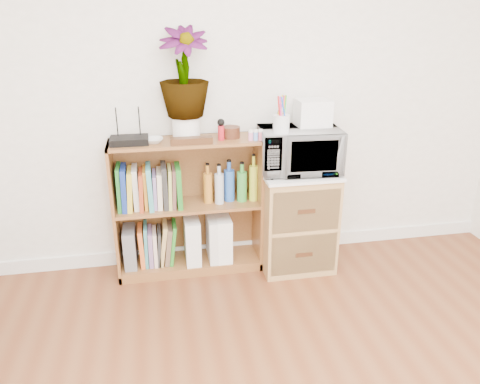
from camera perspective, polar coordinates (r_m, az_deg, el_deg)
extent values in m
cube|color=white|center=(3.59, -0.62, -6.78)|extent=(4.00, 0.02, 0.10)
cube|color=brown|center=(3.24, -6.33, -1.83)|extent=(1.00, 0.30, 0.95)
cube|color=#9E7542|center=(3.35, 6.76, -3.34)|extent=(0.50, 0.45, 0.70)
imported|color=white|center=(3.16, 7.22, 5.10)|extent=(0.55, 0.39, 0.29)
cylinder|color=silver|center=(3.00, 5.04, 8.29)|extent=(0.10, 0.10, 0.11)
cube|color=white|center=(3.20, 8.87, 9.54)|extent=(0.22, 0.18, 0.17)
cube|color=black|center=(3.06, -13.34, 6.15)|extent=(0.24, 0.16, 0.04)
imported|color=silver|center=(3.04, -10.58, 6.19)|extent=(0.13, 0.13, 0.03)
cylinder|color=white|center=(3.08, -6.58, 7.76)|extent=(0.18, 0.18, 0.15)
imported|color=#3A762F|center=(3.02, -6.87, 14.27)|extent=(0.31, 0.31, 0.56)
cube|color=#37200F|center=(2.98, -5.93, 6.24)|extent=(0.26, 0.07, 0.04)
cylinder|color=red|center=(3.05, -2.32, 7.21)|extent=(0.04, 0.04, 0.09)
cylinder|color=#3A1B0F|center=(3.12, -1.15, 7.31)|extent=(0.12, 0.12, 0.07)
cube|color=#D67782|center=(3.05, 1.92, 6.81)|extent=(0.11, 0.04, 0.06)
cube|color=slate|center=(3.36, -13.25, -6.50)|extent=(0.08, 0.22, 0.27)
cube|color=white|center=(3.33, -5.86, -5.70)|extent=(0.10, 0.26, 0.32)
cube|color=silver|center=(3.35, -3.11, -5.55)|extent=(0.10, 0.25, 0.32)
cube|color=white|center=(3.36, -2.10, -5.45)|extent=(0.10, 0.26, 0.32)
cube|color=#1F7628|center=(3.18, -14.53, 0.52)|extent=(0.03, 0.20, 0.30)
cube|color=navy|center=(3.18, -13.93, 0.51)|extent=(0.04, 0.20, 0.29)
cube|color=gold|center=(3.18, -13.26, 0.36)|extent=(0.05, 0.20, 0.27)
cube|color=silver|center=(3.18, -12.59, 0.47)|extent=(0.04, 0.20, 0.28)
cube|color=#A33A1C|center=(3.18, -11.95, 0.32)|extent=(0.04, 0.20, 0.26)
cube|color=orange|center=(3.18, -11.45, 0.44)|extent=(0.02, 0.20, 0.27)
cube|color=teal|center=(3.17, -10.93, 0.72)|extent=(0.04, 0.20, 0.30)
cube|color=#8E70A8|center=(3.18, -10.34, 0.25)|extent=(0.03, 0.20, 0.23)
cube|color=beige|center=(3.18, -9.79, 0.41)|extent=(0.04, 0.20, 0.25)
cube|color=#272727|center=(3.17, -9.16, 0.83)|extent=(0.04, 0.20, 0.29)
cube|color=#A7AD50|center=(3.17, -8.58, 0.70)|extent=(0.03, 0.20, 0.27)
cube|color=brown|center=(3.17, -8.09, 0.71)|extent=(0.04, 0.20, 0.27)
cube|color=#1E721E|center=(3.17, -7.51, 0.85)|extent=(0.04, 0.20, 0.28)
cylinder|color=#B87222|center=(3.19, -3.94, 1.00)|extent=(0.06, 0.06, 0.27)
cylinder|color=#AFB8C6|center=(3.20, -2.62, 1.09)|extent=(0.06, 0.06, 0.27)
cylinder|color=blue|center=(3.21, -1.30, 1.28)|extent=(0.07, 0.07, 0.28)
cylinder|color=green|center=(3.22, 0.18, 1.27)|extent=(0.07, 0.07, 0.27)
cylinder|color=gold|center=(3.23, 1.58, 1.79)|extent=(0.06, 0.06, 0.32)
cube|color=orange|center=(3.35, -11.88, -6.41)|extent=(0.04, 0.19, 0.28)
cube|color=teal|center=(3.35, -11.37, -6.23)|extent=(0.03, 0.19, 0.30)
cube|color=slate|center=(3.35, -10.84, -6.48)|extent=(0.03, 0.19, 0.26)
cube|color=beige|center=(3.36, -10.30, -6.52)|extent=(0.03, 0.19, 0.25)
cube|color=#2B2B2B|center=(3.35, -9.83, -6.45)|extent=(0.03, 0.19, 0.25)
cube|color=tan|center=(3.34, -9.36, -6.11)|extent=(0.07, 0.19, 0.29)
cube|color=brown|center=(3.35, -8.75, -6.23)|extent=(0.07, 0.19, 0.27)
cube|color=#257F22|center=(3.35, -8.21, -6.04)|extent=(0.06, 0.19, 0.29)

